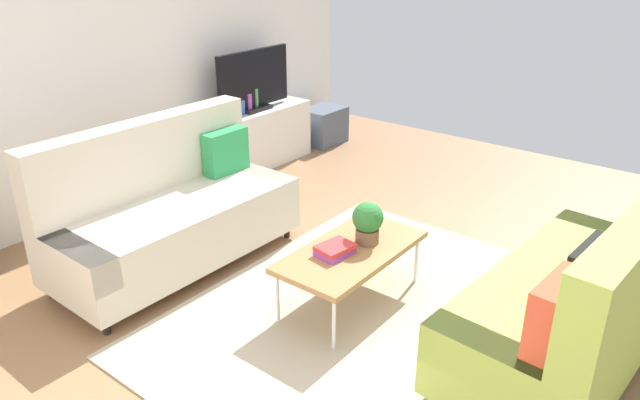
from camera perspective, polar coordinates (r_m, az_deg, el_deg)
The scene contains 17 objects.
ground_plane at distance 4.30m, azimuth 4.03°, elevation -9.33°, with size 7.68×7.68×0.00m, color #936B47.
wall_far at distance 5.72m, azimuth -19.99°, elevation 13.46°, with size 6.40×0.12×2.90m, color white.
area_rug at distance 4.12m, azimuth 4.80°, elevation -10.82°, with size 2.90×2.20×0.01m, color tan.
couch_beige at distance 4.68m, azimuth -14.12°, elevation -0.95°, with size 1.91×0.86×1.10m.
couch_green at distance 3.76m, azimuth 23.79°, elevation -8.76°, with size 1.95×0.97×1.10m.
coffee_table at distance 4.05m, azimuth 3.03°, elevation -5.02°, with size 1.10×0.56×0.42m.
tv_console at distance 6.63m, azimuth -6.24°, elevation 5.92°, with size 1.40×0.44×0.64m, color silver.
tv at distance 6.45m, azimuth -6.36°, elevation 11.23°, with size 1.00×0.20×0.64m.
storage_trunk at distance 7.39m, azimuth 0.33°, elevation 7.13°, with size 0.52×0.40×0.44m, color #4C5666.
potted_plant at distance 4.06m, azimuth 4.59°, elevation -2.05°, with size 0.21×0.21×0.30m.
table_book_0 at distance 3.96m, azimuth 1.46°, elevation -4.96°, with size 0.24×0.18×0.04m, color purple.
table_book_1 at distance 3.94m, azimuth 1.46°, elevation -4.53°, with size 0.24×0.18×0.03m, color red.
vase_0 at distance 6.17m, azimuth -10.52°, elevation 8.16°, with size 0.12×0.12×0.16m, color #4C72B2.
vase_1 at distance 6.28m, azimuth -9.29°, elevation 8.67°, with size 0.13×0.13×0.19m, color #B24C4C.
bottle_0 at distance 6.35m, azimuth -7.44°, elevation 8.80°, with size 0.05×0.05×0.15m, color #3359B2.
bottle_1 at distance 6.42m, azimuth -6.78°, elevation 9.21°, with size 0.06×0.06×0.20m, color purple.
bottle_2 at distance 6.49m, azimuth -6.11°, elevation 9.55°, with size 0.04×0.04×0.24m, color #3F8C4C.
Camera 1 is at (-3.00, -1.99, 2.35)m, focal length 33.43 mm.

